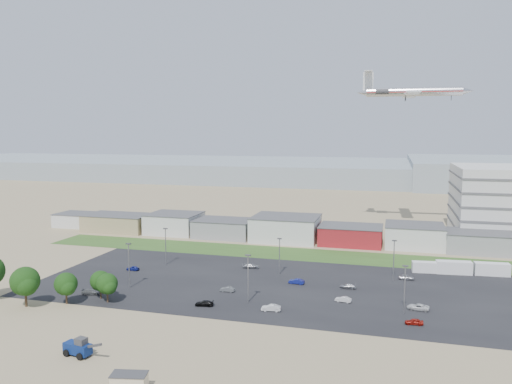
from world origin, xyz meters
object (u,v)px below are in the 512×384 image
(telehandler, at_px, (78,346))
(parked_car_0, at_px, (418,307))
(parked_car_7, at_px, (296,281))
(parked_car_12, at_px, (348,286))
(parked_car_3, at_px, (204,303))
(parked_car_10, at_px, (91,292))
(parked_car_8, at_px, (407,277))
(parked_car_1, at_px, (343,299))
(portable_shed, at_px, (129,382))
(box_trailer_a, at_px, (427,267))
(airliner, at_px, (414,92))
(parked_car_5, at_px, (133,268))
(parked_car_4, at_px, (227,289))
(parked_car_2, at_px, (414,322))
(parked_car_6, at_px, (251,266))
(parked_car_13, at_px, (271,308))

(telehandler, bearing_deg, parked_car_0, 45.00)
(parked_car_7, bearing_deg, parked_car_12, 93.92)
(parked_car_3, bearing_deg, parked_car_10, -98.04)
(parked_car_8, bearing_deg, parked_car_1, 148.08)
(portable_shed, bearing_deg, box_trailer_a, 47.82)
(parked_car_3, relative_size, parked_car_7, 1.03)
(box_trailer_a, relative_size, parked_car_12, 1.92)
(portable_shed, relative_size, parked_car_7, 1.32)
(airliner, xyz_separation_m, parked_car_10, (-71.19, -105.11, -51.36))
(parked_car_7, height_order, parked_car_12, parked_car_7)
(parked_car_5, bearing_deg, parked_car_3, 53.08)
(telehandler, relative_size, parked_car_5, 2.23)
(parked_car_1, xyz_separation_m, parked_car_4, (-26.38, -0.06, -0.01))
(parked_car_0, xyz_separation_m, parked_car_10, (-70.74, -9.49, 0.02))
(parked_car_10, bearing_deg, parked_car_2, -96.83)
(parked_car_3, xyz_separation_m, parked_car_4, (1.62, 10.39, -0.01))
(portable_shed, distance_m, parked_car_6, 66.87)
(parked_car_6, distance_m, parked_car_13, 33.05)
(parked_car_7, height_order, parked_car_13, parked_car_13)
(parked_car_3, xyz_separation_m, parked_car_13, (14.30, 0.90, 0.09))
(portable_shed, height_order, parked_car_3, portable_shed)
(parked_car_5, xyz_separation_m, parked_car_6, (29.64, 10.55, 0.05))
(portable_shed, height_order, parked_car_6, portable_shed)
(portable_shed, distance_m, box_trailer_a, 87.32)
(parked_car_1, xyz_separation_m, parked_car_2, (14.31, -9.43, 0.01))
(portable_shed, relative_size, telehandler, 0.66)
(parked_car_0, bearing_deg, parked_car_3, -71.19)
(parked_car_2, xyz_separation_m, parked_car_10, (-69.67, -0.85, 0.05))
(parked_car_7, bearing_deg, parked_car_3, -31.84)
(parked_car_1, distance_m, parked_car_3, 29.90)
(parked_car_0, bearing_deg, parked_car_13, -66.99)
(portable_shed, distance_m, airliner, 155.30)
(box_trailer_a, distance_m, parked_car_8, 9.97)
(parked_car_13, bearing_deg, parked_car_5, -122.76)
(parked_car_8, relative_size, parked_car_13, 0.94)
(portable_shed, bearing_deg, airliner, 61.86)
(airliner, relative_size, parked_car_8, 11.32)
(airliner, bearing_deg, parked_car_4, -116.77)
(airliner, height_order, parked_car_0, airliner)
(parked_car_2, height_order, parked_car_7, parked_car_7)
(parked_car_0, distance_m, parked_car_2, 8.70)
(parked_car_7, xyz_separation_m, parked_car_8, (25.76, 10.73, 0.01))
(portable_shed, xyz_separation_m, parked_car_10, (-30.07, 35.79, -0.65))
(parked_car_4, xyz_separation_m, parked_car_6, (-0.46, 20.84, 0.07))
(parked_car_5, bearing_deg, parked_car_6, 108.68)
(parked_car_5, bearing_deg, parked_car_0, 80.37)
(parked_car_12, bearing_deg, parked_car_8, 126.18)
(parked_car_7, bearing_deg, parked_car_5, -84.49)
(box_trailer_a, height_order, parked_car_13, box_trailer_a)
(telehandler, distance_m, parked_car_0, 66.21)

